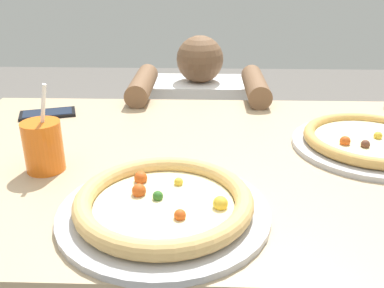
# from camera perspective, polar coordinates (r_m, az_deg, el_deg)

# --- Properties ---
(dining_table) EXTENTS (1.28, 0.82, 0.75)m
(dining_table) POSITION_cam_1_polar(r_m,az_deg,el_deg) (1.00, 1.52, -7.48)
(dining_table) COLOR tan
(dining_table) RESTS_ON ground
(pizza_near) EXTENTS (0.36, 0.36, 0.04)m
(pizza_near) POSITION_cam_1_polar(r_m,az_deg,el_deg) (0.73, -3.92, -8.12)
(pizza_near) COLOR #B7B7BC
(pizza_near) RESTS_ON dining_table
(pizza_far) EXTENTS (0.35, 0.35, 0.04)m
(pizza_far) POSITION_cam_1_polar(r_m,az_deg,el_deg) (1.06, 22.76, 0.34)
(pizza_far) COLOR #B7B7BC
(pizza_far) RESTS_ON dining_table
(drink_cup_colored) EXTENTS (0.08, 0.08, 0.18)m
(drink_cup_colored) POSITION_cam_1_polar(r_m,az_deg,el_deg) (0.91, -19.47, -0.26)
(drink_cup_colored) COLOR orange
(drink_cup_colored) RESTS_ON dining_table
(cell_phone) EXTENTS (0.17, 0.12, 0.01)m
(cell_phone) POSITION_cam_1_polar(r_m,az_deg,el_deg) (1.26, -18.91, 3.89)
(cell_phone) COLOR black
(cell_phone) RESTS_ON dining_table
(diner_seated) EXTENTS (0.43, 0.53, 0.90)m
(diner_seated) POSITION_cam_1_polar(r_m,az_deg,el_deg) (1.71, 0.90, -2.61)
(diner_seated) COLOR #333847
(diner_seated) RESTS_ON ground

